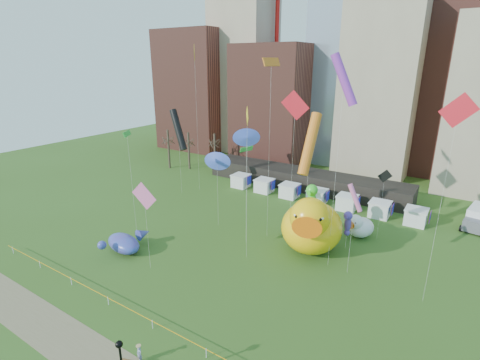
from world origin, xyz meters
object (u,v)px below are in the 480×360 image
Objects in this scene: whale_inflatable at (125,242)px; box_truck at (478,217)px; seahorse_green at (312,198)px; small_duck at (359,226)px; big_duck at (311,225)px; seahorse_purple at (348,221)px; woman at (139,354)px.

box_truck is at bearing 51.31° from whale_inflatable.
whale_inflatable is at bearing -138.79° from seahorse_green.
small_duck is 0.69× the size of whale_inflatable.
small_duck is (3.97, 7.31, -2.05)m from big_duck.
big_duck is at bearing -95.61° from small_duck.
whale_inflatable is at bearing -162.77° from big_duck.
seahorse_green reaches higher than whale_inflatable.
big_duck reaches higher than seahorse_purple.
box_truck is 48.25m from woman.
seahorse_green is at bearing 52.47° from whale_inflatable.
small_duck is 4.57m from seahorse_purple.
seahorse_purple reaches higher than woman.
seahorse_purple is 0.72× the size of whale_inflatable.
box_truck is (13.22, 12.34, -0.10)m from small_duck.
big_duck reaches higher than woman.
small_duck is 0.69× the size of box_truck.
big_duck reaches higher than box_truck.
seahorse_purple is (3.43, 3.29, 0.06)m from big_duck.
small_duck reaches higher than woman.
box_truck is (18.84, 15.81, -4.03)m from seahorse_green.
big_duck is at bearing 89.66° from woman.
small_duck is 0.96× the size of seahorse_purple.
seahorse_purple is at bearing 83.97° from woman.
seahorse_green is 1.06× the size of box_truck.
woman is (14.97, -11.25, -0.33)m from whale_inflatable.
big_duck is at bearing -134.49° from seahorse_purple.
big_duck is 1.57× the size of whale_inflatable.
woman is at bearing -115.70° from big_duck.
big_duck reaches higher than small_duck.
seahorse_purple reaches higher than whale_inflatable.
seahorse_green is at bearing 175.59° from seahorse_purple.
woman is at bearing -106.37° from box_truck.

